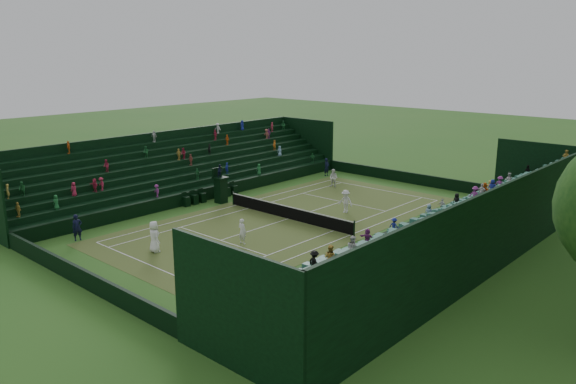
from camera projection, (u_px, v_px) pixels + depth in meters
name	position (u px, v px, depth m)	size (l,w,h in m)	color
ground	(288.00, 219.00, 40.18)	(160.00, 160.00, 0.00)	#306A21
court_surface	(288.00, 219.00, 40.18)	(12.97, 26.77, 0.01)	#3E7125
perimeter_wall_north	(404.00, 177.00, 51.50)	(17.17, 0.20, 1.00)	black
perimeter_wall_south	(80.00, 276.00, 28.62)	(17.17, 0.20, 1.00)	black
perimeter_wall_east	(390.00, 238.00, 34.54)	(0.20, 31.77, 1.00)	black
perimeter_wall_west	(211.00, 193.00, 45.58)	(0.20, 31.77, 1.00)	black
north_grandstand	(455.00, 236.00, 31.57)	(6.60, 32.00, 4.90)	black
south_grandstand	(178.00, 173.00, 48.05)	(6.60, 32.00, 4.90)	black
tennis_net	(288.00, 212.00, 40.06)	(11.67, 0.10, 1.06)	black
umpire_chair	(221.00, 186.00, 44.30)	(0.98, 0.98, 3.09)	black
courtside_chairs	(211.00, 195.00, 45.25)	(0.51, 5.48, 1.10)	black
player_near_west	(154.00, 237.00, 33.30)	(0.94, 0.61, 1.92)	white
player_near_east	(242.00, 231.00, 34.79)	(0.60, 0.39, 1.63)	white
player_far_west	(334.00, 178.00, 49.59)	(0.78, 0.61, 1.61)	white
player_far_east	(346.00, 201.00, 41.61)	(1.12, 0.64, 1.73)	white
line_judge_north	(327.00, 167.00, 54.13)	(0.63, 0.41, 1.72)	black
line_judge_south	(77.00, 227.00, 35.44)	(0.62, 0.41, 1.70)	black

